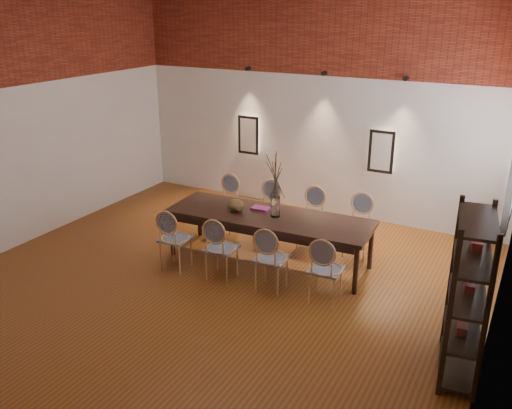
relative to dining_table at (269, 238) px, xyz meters
The scene contains 24 objects.
floor 1.23m from the dining_table, 106.11° to the right, with size 7.00×7.00×0.02m, color brown.
wall_back 2.94m from the dining_table, 97.64° to the left, with size 7.00×0.10×4.00m, color silver.
wall_left 4.35m from the dining_table, 163.80° to the right, with size 0.10×7.00×4.00m, color silver.
brick_band_back 3.73m from the dining_table, 97.86° to the left, with size 7.00×0.02×1.50m, color maroon.
brick_band_left 4.90m from the dining_table, 163.52° to the right, with size 0.02×7.00×1.50m, color maroon.
niche_left 2.98m from the dining_table, 124.96° to the left, with size 0.36×0.06×0.66m, color #FFEAC6.
niche_right 2.69m from the dining_table, 67.25° to the left, with size 0.36×0.06×0.66m, color #FFEAC6.
spot_fixture_left 3.55m from the dining_table, 125.31° to the left, with size 0.08×0.08×0.10m, color black.
spot_fixture_mid 3.16m from the dining_table, 93.12° to the left, with size 0.08×0.08×0.10m, color black.
spot_fixture_right 3.41m from the dining_table, 60.94° to the left, with size 0.08×0.08×0.10m, color black.
dining_table is the anchor object (origin of this frame).
chair_near_a 1.38m from the dining_table, 142.68° to the right, with size 0.44×0.44×0.94m, color tan, non-canonical shape.
chair_near_b 0.87m from the dining_table, 112.97° to the right, with size 0.44×0.44×0.94m, color tan, non-canonical shape.
chair_near_c 0.87m from the dining_table, 60.27° to the right, with size 0.44×0.44×0.94m, color tan, non-canonical shape.
chair_near_d 1.38m from the dining_table, 30.56° to the right, with size 0.44×0.44×0.94m, color tan, non-canonical shape.
chair_far_a 1.38m from the dining_table, 149.44° to the left, with size 0.44×0.44×0.94m, color tan, non-canonical shape.
chair_far_b 0.87m from the dining_table, 119.73° to the left, with size 0.44×0.44×0.94m, color tan, non-canonical shape.
chair_far_c 0.87m from the dining_table, 67.03° to the left, with size 0.44×0.44×0.94m, color tan, non-canonical shape.
chair_far_d 1.38m from the dining_table, 37.32° to the left, with size 0.44×0.44×0.94m, color tan, non-canonical shape.
vase 0.53m from the dining_table, ahead, with size 0.14×0.14×0.30m, color silver.
dried_branches 0.98m from the dining_table, ahead, with size 0.50×0.50×0.70m, color #473A27, non-canonical shape.
bowl 0.70m from the dining_table, behind, with size 0.24×0.24×0.18m, color brown.
book 0.48m from the dining_table, 144.76° to the left, with size 0.26×0.18×0.03m, color #962B6C.
shelving_rack 3.29m from the dining_table, 24.63° to the right, with size 0.38×1.00×1.80m, color black, non-canonical shape.
Camera 1 is at (3.69, -5.49, 3.69)m, focal length 38.00 mm.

